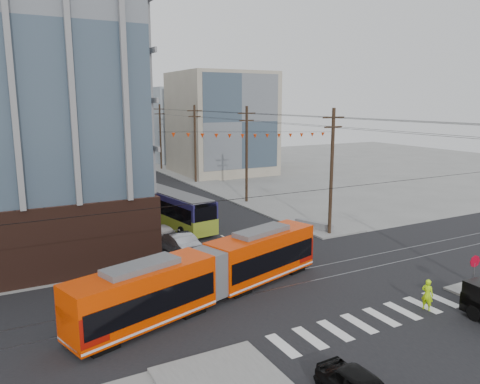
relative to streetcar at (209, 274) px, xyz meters
name	(u,v)px	position (x,y,z in m)	size (l,w,h in m)	color
ground	(334,300)	(6.54, -3.44, -1.66)	(160.00, 160.00, 0.00)	slate
bg_bldg_ne_near	(221,123)	(22.54, 44.56, 6.34)	(14.00, 14.00, 16.00)	gray
bg_bldg_nw_far	(6,110)	(-7.46, 68.56, 8.34)	(16.00, 18.00, 20.00)	gray
bg_bldg_ne_far	(186,124)	(24.54, 64.56, 5.34)	(16.00, 16.00, 14.00)	#8C99A5
utility_pole_far	(160,137)	(15.04, 52.56, 3.84)	(0.30, 0.30, 11.00)	black
streetcar	(209,274)	(0.00, 0.00, 0.00)	(17.27, 2.43, 3.33)	red
city_bus	(172,208)	(3.93, 16.98, 0.00)	(2.55, 11.75, 3.33)	#1F1B4D
parked_car_silver	(178,242)	(1.55, 9.29, -0.85)	(1.72, 4.94, 1.63)	#94969D
parked_car_white	(160,232)	(1.48, 13.30, -1.04)	(1.74, 4.28, 1.24)	beige
parked_car_grey	(135,220)	(0.76, 18.24, -1.03)	(2.11, 4.58, 1.27)	#5B5B5B
pedestrian	(427,295)	(10.26, -6.95, -0.76)	(0.66, 0.43, 1.81)	#BEFF0D
stop_sign	(473,278)	(14.01, -7.07, -0.43)	(0.75, 0.75, 2.47)	#AA0017
jersey_barrier	(314,226)	(14.84, 9.53, -1.29)	(0.85, 3.78, 0.76)	gray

